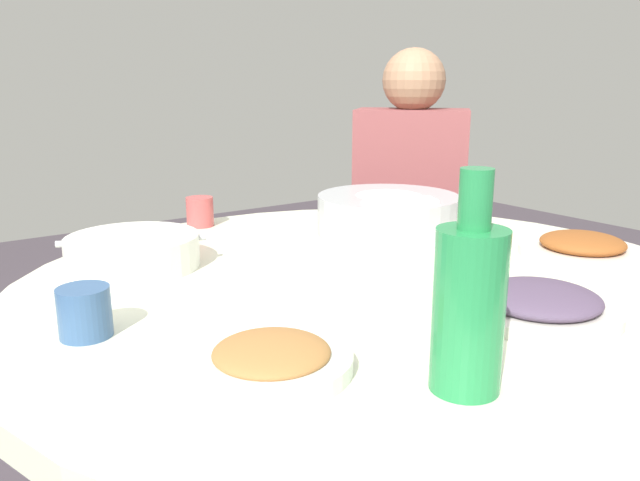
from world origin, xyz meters
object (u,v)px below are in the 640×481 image
Objects in this scene: dish_stirfry at (582,247)px; stool_for_diner_left at (404,353)px; soup_bowl at (133,252)px; tea_cup_far at (85,312)px; dish_eggplant at (540,304)px; tea_cup_near at (200,212)px; round_dining_table at (374,326)px; dish_tofu_braise at (272,358)px; diner_left at (410,194)px; green_bottle at (469,304)px; rice_bowl at (388,214)px.

dish_stirfry reaches higher than stool_for_diner_left.
tea_cup_far is at bearing -120.50° from soup_bowl.
dish_eggplant is at bearing -28.79° from tea_cup_far.
round_dining_table is at bearing -83.39° from tea_cup_near.
dish_tofu_braise is 1.30m from diner_left.
dish_stirfry is 0.53× the size of stool_for_diner_left.
dish_eggplant is 3.35× the size of tea_cup_near.
soup_bowl reaches higher than round_dining_table.
tea_cup_far is 0.09× the size of diner_left.
rice_bowl is at bearing 55.17° from green_bottle.
tea_cup_far is (-0.41, -0.51, -0.00)m from tea_cup_near.
green_bottle is 0.56× the size of stool_for_diner_left.
green_bottle is (0.14, -0.68, 0.07)m from soup_bowl.
tea_cup_far reaches higher than soup_bowl.
diner_left is (0.85, 0.98, -0.11)m from green_bottle.
tea_cup_far reaches higher than dish_tofu_braise.
green_bottle is 3.59× the size of tea_cup_near.
dish_stirfry is 3.41× the size of tea_cup_far.
tea_cup_near is (-0.16, 0.83, 0.02)m from dish_eggplant.
tea_cup_near is at bearing -174.73° from stool_for_diner_left.
rice_bowl reaches higher than dish_stirfry.
round_dining_table is at bearing -134.98° from rice_bowl.
diner_left is at bearing 49.18° from green_bottle.
dish_eggplant is at bearing -70.57° from round_dining_table.
tea_cup_near is (0.24, 0.24, 0.01)m from soup_bowl.
soup_bowl is 1.03× the size of dish_stirfry.
dish_tofu_braise reaches higher than round_dining_table.
dish_tofu_braise is 2.81× the size of tea_cup_near.
dish_tofu_braise is at bearing -149.79° from round_dining_table.
dish_eggplant is (0.09, -0.26, 0.10)m from round_dining_table.
round_dining_table is at bearing 64.37° from green_bottle.
diner_left reaches higher than round_dining_table.
diner_left is (0.59, 0.89, -0.03)m from dish_eggplant.
dish_stirfry is 0.84m from tea_cup_near.
rice_bowl is 0.41m from dish_stirfry.
diner_left is at bearing 5.27° from tea_cup_near.
dish_stirfry is at bearing -108.21° from diner_left.
dish_eggplant is at bearing -123.33° from stool_for_diner_left.
dish_stirfry is (0.43, -0.11, 0.10)m from round_dining_table.
green_bottle is 1.45m from stool_for_diner_left.
green_bottle is at bearing -161.31° from dish_eggplant.
soup_bowl is at bearing 124.38° from dish_eggplant.
rice_bowl is 1.37× the size of dish_eggplant.
dish_eggplant is at bearing -10.16° from dish_tofu_braise.
green_bottle is at bearing -46.45° from dish_tofu_braise.
tea_cup_far is at bearing -153.17° from diner_left.
round_dining_table is 0.30m from dish_eggplant.
dish_eggplant reaches higher than dish_tofu_braise.
dish_stirfry is at bearing 21.39° from green_bottle.
dish_tofu_braise is at bearing -142.60° from rice_bowl.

